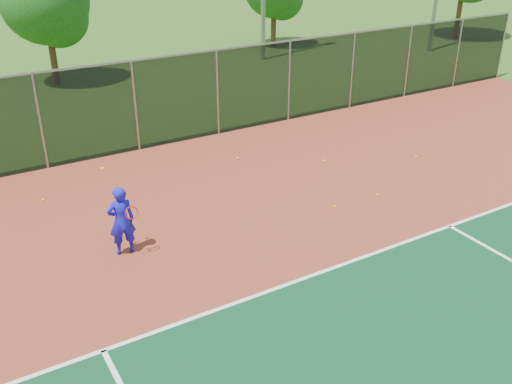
# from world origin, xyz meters

# --- Properties ---
(ground) EXTENTS (120.00, 120.00, 0.00)m
(ground) POSITION_xyz_m (0.00, 0.00, 0.00)
(ground) COLOR #2C4F16
(ground) RESTS_ON ground
(court_apron) EXTENTS (30.00, 20.00, 0.02)m
(court_apron) POSITION_xyz_m (0.00, 2.00, 0.01)
(court_apron) COLOR brown
(court_apron) RESTS_ON ground
(fence_back) EXTENTS (30.00, 0.06, 3.03)m
(fence_back) POSITION_xyz_m (0.00, 12.00, 1.56)
(fence_back) COLOR black
(fence_back) RESTS_ON court_apron
(tennis_player) EXTENTS (0.65, 0.64, 2.21)m
(tennis_player) POSITION_xyz_m (-5.54, 6.04, 0.88)
(tennis_player) COLOR #1916CF
(tennis_player) RESTS_ON court_apron
(practice_ball_0) EXTENTS (0.07, 0.07, 0.07)m
(practice_ball_0) POSITION_xyz_m (1.75, 7.97, 0.06)
(practice_ball_0) COLOR #CFEB1B
(practice_ball_0) RESTS_ON court_apron
(practice_ball_3) EXTENTS (0.07, 0.07, 0.07)m
(practice_ball_3) POSITION_xyz_m (-6.64, 9.72, 0.06)
(practice_ball_3) COLOR #CFEB1B
(practice_ball_3) RESTS_ON court_apron
(practice_ball_4) EXTENTS (0.07, 0.07, 0.07)m
(practice_ball_4) POSITION_xyz_m (4.52, 6.73, 0.06)
(practice_ball_4) COLOR #CFEB1B
(practice_ball_4) RESTS_ON court_apron
(practice_ball_5) EXTENTS (0.07, 0.07, 0.07)m
(practice_ball_5) POSITION_xyz_m (-0.56, 9.57, 0.06)
(practice_ball_5) COLOR #CFEB1B
(practice_ball_5) RESTS_ON court_apron
(practice_ball_7) EXTENTS (0.07, 0.07, 0.07)m
(practice_ball_7) POSITION_xyz_m (1.57, 5.25, 0.06)
(practice_ball_7) COLOR #CFEB1B
(practice_ball_7) RESTS_ON court_apron
(practice_ball_8) EXTENTS (0.07, 0.07, 0.07)m
(practice_ball_8) POSITION_xyz_m (0.09, 5.31, 0.06)
(practice_ball_8) COLOR #CFEB1B
(practice_ball_8) RESTS_ON court_apron
(tree_back_left) EXTENTS (3.87, 3.87, 5.68)m
(tree_back_left) POSITION_xyz_m (-3.35, 21.61, 3.56)
(tree_back_left) COLOR #3A2715
(tree_back_left) RESTS_ON ground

